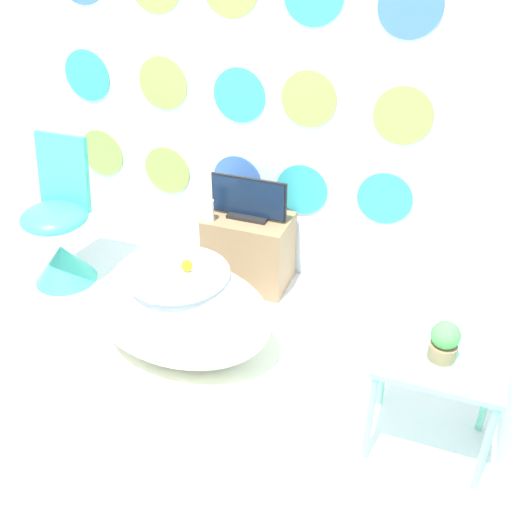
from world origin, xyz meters
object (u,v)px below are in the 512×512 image
chair (60,239)px  potted_plant_left (445,341)px  bathtub (181,311)px  tv (249,201)px  vase (209,210)px

chair → potted_plant_left: chair is taller
bathtub → tv: bearing=83.0°
chair → vase: (0.88, 0.26, 0.24)m
bathtub → tv: 0.80m
vase → potted_plant_left: bearing=-29.8°
chair → tv: (1.08, 0.37, 0.28)m
tv → potted_plant_left: 1.50m
tv → potted_plant_left: tv is taller
chair → tv: 1.18m
bathtub → potted_plant_left: (1.28, -0.18, 0.33)m
chair → vase: size_ratio=5.92×
tv → vase: (-0.20, -0.12, -0.04)m
bathtub → vase: vase is taller
bathtub → chair: (-0.99, 0.36, 0.03)m
vase → tv: bearing=30.0°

